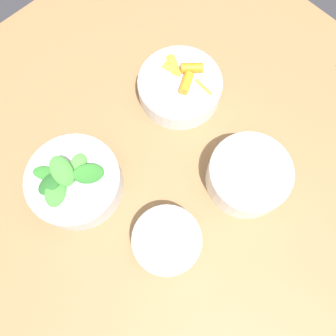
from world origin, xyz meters
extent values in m
plane|color=#2D2D33|center=(0.00, 0.00, 0.00)|extent=(10.00, 10.00, 0.00)
cube|color=olive|center=(0.00, 0.00, 0.73)|extent=(1.28, 1.07, 0.03)
cube|color=brown|center=(-0.58, 0.47, 0.36)|extent=(0.06, 0.06, 0.72)
cylinder|color=silver|center=(-0.21, 0.13, 0.77)|extent=(0.18, 0.18, 0.05)
torus|color=silver|center=(-0.21, 0.13, 0.79)|extent=(0.18, 0.18, 0.01)
cylinder|color=orange|center=(-0.17, 0.15, 0.78)|extent=(0.05, 0.02, 0.02)
cylinder|color=orange|center=(-0.24, 0.14, 0.79)|extent=(0.05, 0.03, 0.02)
cylinder|color=orange|center=(-0.25, 0.15, 0.79)|extent=(0.05, 0.04, 0.02)
cylinder|color=orange|center=(-0.21, 0.16, 0.80)|extent=(0.05, 0.05, 0.02)
cylinder|color=orange|center=(-0.19, 0.13, 0.80)|extent=(0.04, 0.05, 0.02)
cylinder|color=silver|center=(-0.20, -0.16, 0.78)|extent=(0.18, 0.18, 0.06)
torus|color=silver|center=(-0.20, -0.16, 0.80)|extent=(0.18, 0.18, 0.01)
ellipsoid|color=#4C933D|center=(-0.24, -0.21, 0.79)|extent=(0.06, 0.05, 0.03)
ellipsoid|color=#2D7028|center=(-0.24, -0.19, 0.80)|extent=(0.06, 0.06, 0.02)
ellipsoid|color=#2D7028|center=(-0.18, -0.13, 0.82)|extent=(0.06, 0.07, 0.05)
ellipsoid|color=#3D8433|center=(-0.20, -0.20, 0.81)|extent=(0.07, 0.07, 0.03)
ellipsoid|color=#4C933D|center=(-0.20, -0.14, 0.82)|extent=(0.05, 0.05, 0.03)
ellipsoid|color=#235B23|center=(-0.21, -0.20, 0.81)|extent=(0.04, 0.06, 0.03)
ellipsoid|color=#3D8433|center=(-0.20, -0.17, 0.84)|extent=(0.06, 0.05, 0.04)
cylinder|color=white|center=(0.02, 0.08, 0.78)|extent=(0.15, 0.15, 0.06)
torus|color=white|center=(0.02, 0.08, 0.81)|extent=(0.15, 0.15, 0.01)
cylinder|color=#9E6B4C|center=(0.02, 0.08, 0.77)|extent=(0.14, 0.14, 0.04)
ellipsoid|color=#A36B4C|center=(0.05, 0.06, 0.79)|extent=(0.01, 0.01, 0.01)
ellipsoid|color=#AD7551|center=(0.03, 0.02, 0.79)|extent=(0.01, 0.01, 0.01)
ellipsoid|color=#A36B4C|center=(-0.03, 0.12, 0.79)|extent=(0.01, 0.01, 0.01)
ellipsoid|color=#A36B4C|center=(0.07, 0.12, 0.79)|extent=(0.01, 0.01, 0.01)
ellipsoid|color=#AD7551|center=(0.07, 0.12, 0.80)|extent=(0.01, 0.01, 0.01)
ellipsoid|color=#A36B4C|center=(0.03, 0.04, 0.79)|extent=(0.01, 0.01, 0.01)
ellipsoid|color=#A36B4C|center=(-0.04, 0.09, 0.79)|extent=(0.01, 0.01, 0.01)
ellipsoid|color=#AD7551|center=(0.06, 0.04, 0.79)|extent=(0.01, 0.01, 0.01)
ellipsoid|color=#AD7551|center=(0.06, 0.08, 0.79)|extent=(0.01, 0.01, 0.01)
ellipsoid|color=#8E5B3D|center=(0.07, 0.06, 0.79)|extent=(0.01, 0.01, 0.01)
ellipsoid|color=#A36B4C|center=(0.08, 0.09, 0.79)|extent=(0.01, 0.01, 0.01)
ellipsoid|color=#AD7551|center=(0.01, 0.05, 0.79)|extent=(0.01, 0.01, 0.01)
cylinder|color=beige|center=(0.01, 0.05, 0.80)|extent=(0.03, 0.03, 0.01)
cylinder|color=#E0A88E|center=(0.05, 0.07, 0.80)|extent=(0.03, 0.03, 0.01)
cylinder|color=beige|center=(-0.02, 0.09, 0.79)|extent=(0.03, 0.03, 0.01)
cylinder|color=#E0A88E|center=(0.03, 0.08, 0.80)|extent=(0.02, 0.02, 0.01)
cylinder|color=#E0A88E|center=(-0.01, 0.09, 0.79)|extent=(0.03, 0.03, 0.01)
cylinder|color=silver|center=(0.00, -0.11, 0.77)|extent=(0.12, 0.12, 0.04)
torus|color=silver|center=(0.00, -0.11, 0.79)|extent=(0.12, 0.12, 0.01)
cube|color=tan|center=(0.01, -0.13, 0.78)|extent=(0.08, 0.07, 0.02)
cube|color=tan|center=(0.01, -0.09, 0.78)|extent=(0.06, 0.05, 0.02)
cube|color=tan|center=(0.00, -0.11, 0.78)|extent=(0.07, 0.07, 0.02)
camera|label=1|loc=(0.05, -0.15, 1.37)|focal=35.00mm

